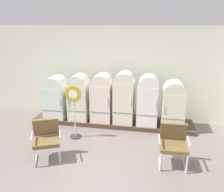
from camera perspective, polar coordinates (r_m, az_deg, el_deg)
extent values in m
cube|color=slate|center=(5.23, -6.64, -20.28)|extent=(12.00, 10.00, 0.05)
cube|color=silver|center=(7.87, 0.89, 5.58)|extent=(11.76, 0.12, 3.10)
cube|color=#47443F|center=(7.71, 0.93, 14.33)|extent=(11.76, 0.07, 0.06)
cube|color=#473629|center=(7.73, 0.02, -6.21)|extent=(5.17, 0.95, 0.13)
cube|color=silver|center=(7.98, -13.51, -1.40)|extent=(0.71, 0.69, 1.04)
cylinder|color=silver|center=(7.83, -13.78, 2.21)|extent=(0.71, 0.68, 0.71)
cube|color=#383838|center=(7.75, -14.46, -3.52)|extent=(0.65, 0.01, 0.01)
cylinder|color=silver|center=(7.52, -12.64, -1.51)|extent=(0.02, 0.02, 0.28)
cube|color=silver|center=(7.64, -8.01, -1.39)|extent=(0.63, 0.64, 1.17)
cylinder|color=silver|center=(7.48, -8.20, 2.86)|extent=(0.63, 0.62, 0.63)
cube|color=#383838|center=(7.43, -8.73, -3.72)|extent=(0.58, 0.01, 0.01)
cylinder|color=silver|center=(7.39, -10.76, -1.05)|extent=(0.02, 0.02, 0.28)
cube|color=silver|center=(7.46, -2.46, -1.56)|extent=(0.64, 0.69, 1.21)
cylinder|color=silver|center=(7.29, -2.52, 2.93)|extent=(0.64, 0.68, 0.64)
cube|color=#383838|center=(7.22, -3.07, -4.08)|extent=(0.59, 0.01, 0.01)
cylinder|color=silver|center=(7.03, -1.07, -1.51)|extent=(0.02, 0.02, 0.28)
cube|color=silver|center=(7.30, 2.95, -1.57)|extent=(0.61, 0.64, 1.31)
cylinder|color=silver|center=(7.11, 3.04, 3.45)|extent=(0.61, 0.63, 0.61)
cube|color=#383838|center=(7.08, 2.55, -4.22)|extent=(0.57, 0.01, 0.01)
cylinder|color=silver|center=(6.90, 4.62, -1.35)|extent=(0.02, 0.02, 0.28)
cube|color=white|center=(7.25, 8.68, -2.18)|extent=(0.62, 0.64, 1.24)
cylinder|color=white|center=(7.07, 8.91, 2.56)|extent=(0.62, 0.63, 0.62)
cube|color=#383838|center=(7.03, 8.48, -4.77)|extent=(0.57, 0.01, 0.01)
cylinder|color=silver|center=(6.88, 10.70, -2.06)|extent=(0.02, 0.02, 0.28)
cube|color=beige|center=(7.31, 14.66, -3.14)|extent=(0.68, 0.66, 1.06)
cylinder|color=beige|center=(7.15, 14.99, 0.86)|extent=(0.68, 0.65, 0.68)
cube|color=#383838|center=(7.07, 14.70, -5.54)|extent=(0.62, 0.01, 0.01)
cylinder|color=silver|center=(6.93, 12.61, -3.02)|extent=(0.02, 0.02, 0.28)
cylinder|color=silver|center=(6.07, -18.10, -14.75)|extent=(0.27, 0.52, 0.04)
cylinder|color=silver|center=(5.74, -18.47, -14.35)|extent=(0.05, 0.05, 0.41)
cylinder|color=silver|center=(6.03, -12.63, -14.45)|extent=(0.27, 0.52, 0.04)
cylinder|color=silver|center=(5.71, -12.70, -14.04)|extent=(0.05, 0.05, 0.41)
cube|color=brown|center=(5.82, -15.73, -10.78)|extent=(0.76, 0.71, 0.09)
cube|color=brown|center=(5.94, -15.87, -7.28)|extent=(0.61, 0.40, 0.46)
cylinder|color=silver|center=(5.77, -19.08, -9.33)|extent=(0.22, 0.43, 0.04)
cylinder|color=silver|center=(5.73, -12.67, -8.94)|extent=(0.22, 0.43, 0.04)
cylinder|color=silver|center=(5.78, 11.58, -15.96)|extent=(0.06, 0.56, 0.04)
cylinder|color=silver|center=(5.45, 11.83, -15.63)|extent=(0.04, 0.04, 0.41)
cylinder|color=silver|center=(5.84, 17.30, -16.04)|extent=(0.06, 0.56, 0.04)
cylinder|color=silver|center=(5.52, 17.88, -15.71)|extent=(0.04, 0.04, 0.41)
cube|color=brown|center=(5.57, 14.82, -12.08)|extent=(0.62, 0.53, 0.09)
cube|color=brown|center=(5.68, 14.77, -8.38)|extent=(0.61, 0.19, 0.46)
cylinder|color=silver|center=(5.45, 11.59, -10.29)|extent=(0.05, 0.46, 0.04)
cylinder|color=silver|center=(5.53, 18.30, -10.45)|extent=(0.05, 0.46, 0.04)
cylinder|color=#2D2D30|center=(6.95, -8.86, -9.73)|extent=(0.32, 0.32, 0.03)
cylinder|color=silver|center=(6.68, -9.12, -4.74)|extent=(0.04, 0.04, 1.28)
cylinder|color=#B19322|center=(6.45, -9.47, 0.44)|extent=(0.47, 0.02, 0.47)
cylinder|color=white|center=(6.43, -9.51, 0.41)|extent=(0.26, 0.00, 0.26)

